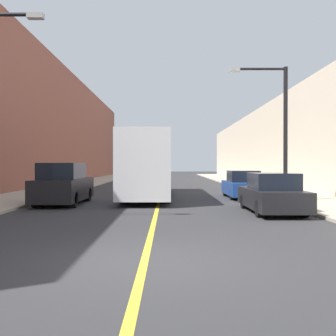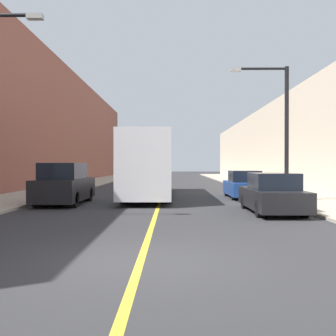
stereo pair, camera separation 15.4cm
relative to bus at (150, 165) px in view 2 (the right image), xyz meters
The scene contains 11 objects.
ground_plane 15.42m from the bus, 87.57° to the right, with size 200.00×200.00×0.00m, color #2D2D30.
sidewalk_left 16.42m from the bus, 115.67° to the left, with size 3.80×72.00×0.11m, color #A89E8C.
sidewalk_right 17.01m from the bus, 60.37° to the left, with size 3.80×72.00×0.11m, color #A89E8C.
building_row_left 18.76m from the bus, 126.72° to the left, with size 4.00×72.00×11.56m, color brown.
building_row_right 19.25m from the bus, 50.17° to the left, with size 4.00×72.00×7.59m, color beige.
road_center_line 14.84m from the bus, 87.48° to the left, with size 0.16×72.00×0.01m, color gold.
bus is the anchor object (origin of this frame).
parked_suv_left 5.81m from the bus, 132.33° to the right, with size 1.92×4.87×1.96m.
car_right_near 9.20m from the bus, 55.47° to the right, with size 1.83×4.59×1.55m.
car_right_mid 5.48m from the bus, ahead, with size 1.76×4.27×1.54m.
street_lamp_right 7.85m from the bus, 31.44° to the right, with size 2.80×0.24×6.46m.
Camera 2 is at (0.61, -7.54, 1.88)m, focal length 42.00 mm.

